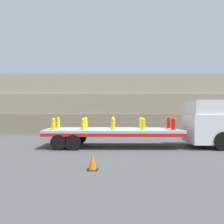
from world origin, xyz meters
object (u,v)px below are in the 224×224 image
Objects in this scene: fire_hydrant_yellow_far_1 at (86,123)px; fire_hydrant_yellow_near_3 at (143,124)px; fire_hydrant_yellow_near_2 at (113,124)px; fire_hydrant_yellow_far_3 at (141,123)px; flatbed_trailer at (104,132)px; fire_hydrant_yellow_near_0 at (53,124)px; fire_hydrant_red_near_4 at (173,124)px; traffic_cone at (92,162)px; fire_hydrant_yellow_far_0 at (58,123)px; fire_hydrant_red_far_4 at (169,123)px; fire_hydrant_yellow_near_1 at (83,124)px; fire_hydrant_yellow_far_2 at (113,123)px; truck_cab at (208,124)px.

fire_hydrant_yellow_far_1 and fire_hydrant_yellow_near_3 have the same top height.
fire_hydrant_yellow_far_3 is at bearing 31.30° from fire_hydrant_yellow_near_2.
flatbed_trailer is 3.26m from fire_hydrant_yellow_near_0.
fire_hydrant_red_near_4 is 1.09× the size of traffic_cone.
fire_hydrant_yellow_far_0 reaches higher than traffic_cone.
fire_hydrant_red_near_4 is 1.14m from fire_hydrant_red_far_4.
fire_hydrant_yellow_far_1 is at bearing 90.00° from fire_hydrant_yellow_near_1.
fire_hydrant_yellow_far_2 is at bearing 0.00° from fire_hydrant_yellow_far_0.
fire_hydrant_yellow_far_2 is 2.20m from fire_hydrant_yellow_near_3.
fire_hydrant_yellow_far_0 is at bearing 180.00° from fire_hydrant_yellow_far_1.
fire_hydrant_yellow_near_0 is at bearing -176.69° from truck_cab.
flatbed_trailer is at bearing 180.00° from truck_cab.
fire_hydrant_yellow_near_0 is 5.63m from fire_hydrant_yellow_near_3.
flatbed_trailer is 5.47m from traffic_cone.
fire_hydrant_red_near_4 is at bearing -16.91° from fire_hydrant_yellow_far_2.
fire_hydrant_yellow_far_3 is 6.67m from traffic_cone.
fire_hydrant_yellow_far_1 is 3.75m from fire_hydrant_yellow_far_3.
truck_cab is at bearing -13.54° from fire_hydrant_red_far_4.
traffic_cone is (-4.53, -4.86, -1.20)m from fire_hydrant_red_near_4.
truck_cab is 4.08× the size of fire_hydrant_yellow_near_1.
fire_hydrant_yellow_near_3 is 1.00× the size of fire_hydrant_red_near_4.
fire_hydrant_yellow_near_2 is 1.00× the size of fire_hydrant_red_far_4.
flatbed_trailer is at bearing 167.00° from fire_hydrant_yellow_near_3.
truck_cab reaches higher than flatbed_trailer.
fire_hydrant_yellow_near_3 is at bearing -148.70° from fire_hydrant_red_far_4.
flatbed_trailer is at bearing 172.52° from fire_hydrant_red_near_4.
fire_hydrant_yellow_near_2 is at bearing -90.00° from fire_hydrant_yellow_far_2.
fire_hydrant_yellow_near_3 and fire_hydrant_yellow_far_3 have the same top height.
fire_hydrant_yellow_far_0 and fire_hydrant_yellow_far_3 have the same top height.
truck_cab is at bearing -4.08° from fire_hydrant_yellow_far_1.
fire_hydrant_yellow_far_0 is at bearing 116.33° from traffic_cone.
fire_hydrant_yellow_far_0 is 1.00× the size of fire_hydrant_yellow_near_2.
fire_hydrant_yellow_far_0 is 7.59m from fire_hydrant_red_near_4.
fire_hydrant_yellow_far_3 is at bearing 180.00° from fire_hydrant_red_far_4.
flatbed_trailer is at bearing 10.24° from fire_hydrant_yellow_near_0.
fire_hydrant_yellow_far_2 is at bearing 31.30° from fire_hydrant_yellow_near_1.
fire_hydrant_yellow_near_1 and fire_hydrant_yellow_far_1 have the same top height.
traffic_cone is (-6.90, -5.43, -1.18)m from truck_cab.
fire_hydrant_yellow_near_1 and fire_hydrant_red_near_4 have the same top height.
fire_hydrant_yellow_near_1 is 1.00× the size of fire_hydrant_red_far_4.
flatbed_trailer is 11.76× the size of fire_hydrant_yellow_near_3.
flatbed_trailer is 4.42m from fire_hydrant_red_far_4.
flatbed_trailer is 1.01m from fire_hydrant_yellow_near_2.
fire_hydrant_red_near_4 is at bearing 0.00° from fire_hydrant_yellow_near_1.
fire_hydrant_red_far_4 is at bearing 0.00° from fire_hydrant_yellow_far_1.
fire_hydrant_red_far_4 is (-2.37, 0.57, 0.02)m from truck_cab.
fire_hydrant_yellow_far_2 and fire_hydrant_yellow_far_3 have the same top height.
fire_hydrant_yellow_near_3 is at bearing -11.46° from fire_hydrant_yellow_far_0.
truck_cab is 6.74m from flatbed_trailer.
fire_hydrant_yellow_near_0 is at bearing -163.09° from fire_hydrant_yellow_far_2.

